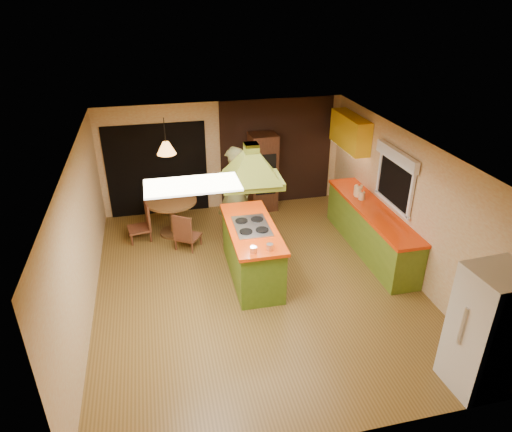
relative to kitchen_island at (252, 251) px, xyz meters
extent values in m
plane|color=brown|center=(0.02, -0.24, -0.51)|extent=(6.50, 6.50, 0.00)
plane|color=beige|center=(0.02, 3.01, 0.74)|extent=(5.50, 0.00, 5.50)
plane|color=beige|center=(0.02, -3.49, 0.74)|extent=(5.50, 0.00, 5.50)
plane|color=beige|center=(-2.73, -0.24, 0.74)|extent=(0.00, 6.50, 6.50)
plane|color=beige|center=(2.77, -0.24, 0.74)|extent=(0.00, 6.50, 6.50)
plane|color=silver|center=(0.02, -0.24, 1.99)|extent=(6.50, 6.50, 0.00)
cube|color=#381E14|center=(1.27, 2.99, 0.74)|extent=(2.64, 0.03, 2.50)
cube|color=black|center=(-1.48, 2.99, 0.54)|extent=(2.20, 0.03, 2.10)
cube|color=olive|center=(2.47, 0.36, -0.08)|extent=(0.58, 3.00, 0.86)
cube|color=#E53807|center=(2.47, 0.36, 0.38)|extent=(0.62, 3.05, 0.06)
cube|color=yellow|center=(2.59, 1.96, 1.44)|extent=(0.34, 1.40, 0.70)
cube|color=black|center=(2.74, 0.16, 1.04)|extent=(0.03, 1.16, 0.96)
cube|color=white|center=(2.69, 0.16, 1.51)|extent=(0.10, 1.35, 0.22)
cube|color=white|center=(-1.08, -1.44, 1.97)|extent=(1.20, 0.60, 0.03)
cube|color=#588120|center=(0.00, 0.00, -0.04)|extent=(0.77, 1.95, 0.95)
cube|color=#F64308|center=(0.00, 0.00, 0.47)|extent=(0.84, 2.04, 0.06)
cube|color=silver|center=(0.00, 0.00, 0.51)|extent=(0.60, 0.86, 0.02)
cube|color=#5A6519|center=(0.00, 0.00, 1.34)|extent=(1.03, 0.77, 0.12)
pyramid|color=#5A6519|center=(0.00, 0.00, 1.84)|extent=(1.03, 0.77, 0.45)
cube|color=#5A6519|center=(0.00, 0.00, 1.92)|extent=(0.22, 0.22, 0.14)
imported|color=brown|center=(-0.05, 1.36, 0.50)|extent=(0.79, 0.57, 2.02)
cube|color=white|center=(2.31, -3.13, 0.37)|extent=(0.77, 0.73, 1.77)
cube|color=#4A2717|center=(0.86, 2.71, 0.39)|extent=(0.62, 0.60, 1.80)
cube|color=black|center=(0.86, 2.41, 0.69)|extent=(0.46, 0.04, 0.45)
cube|color=black|center=(0.86, 2.41, 0.19)|extent=(0.46, 0.04, 0.45)
cylinder|color=brown|center=(-1.27, 1.91, 0.25)|extent=(1.04, 1.04, 0.05)
cylinder|color=brown|center=(-1.27, 1.91, -0.12)|extent=(0.14, 0.14, 0.73)
cylinder|color=brown|center=(-1.27, 1.91, -0.49)|extent=(0.59, 0.59, 0.05)
cone|color=#FF9E3F|center=(-1.27, 1.91, 1.39)|extent=(0.50, 0.50, 0.24)
cylinder|color=#FFF4CD|center=(2.42, 0.94, 0.53)|extent=(0.20, 0.20, 0.23)
cylinder|color=#FDF4CC|center=(2.42, 1.00, 0.51)|extent=(0.18, 0.18, 0.19)
cylinder|color=beige|center=(2.42, 0.78, 0.49)|extent=(0.16, 0.16, 0.16)
camera|label=1|loc=(-1.50, -6.77, 4.23)|focal=32.00mm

